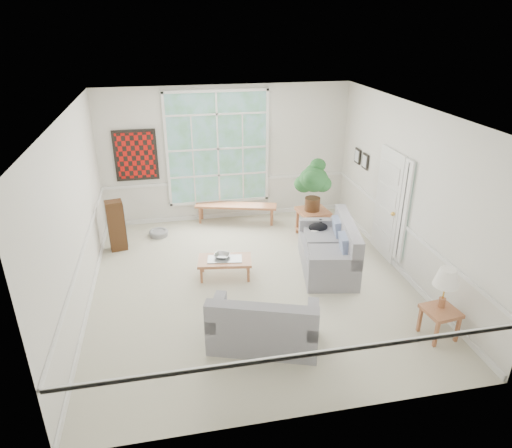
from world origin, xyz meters
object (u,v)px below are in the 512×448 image
Objects in this scene: loveseat_right at (328,246)px; loveseat_front at (264,319)px; coffee_table at (225,268)px; end_table at (312,223)px; side_table at (439,323)px.

loveseat_front is at bearing -119.96° from loveseat_right.
loveseat_right reaches higher than coffee_table.
end_table is at bearing 40.67° from coffee_table.
end_table reaches higher than coffee_table.
side_table is at bearing 10.81° from loveseat_front.
end_table is 1.29× the size of side_table.
end_table is (2.04, 1.29, 0.13)m from coffee_table.
loveseat_right is 1.14× the size of loveseat_front.
side_table is (0.78, -3.57, -0.07)m from end_table.
coffee_table is at bearing 141.02° from side_table.
side_table is (2.82, -2.28, 0.06)m from coffee_table.
loveseat_right is 1.83× the size of coffee_table.
loveseat_front is (-1.60, -1.86, -0.06)m from loveseat_right.
end_table is at bearing 80.29° from loveseat_front.
coffee_table is (-0.30, 1.93, -0.24)m from loveseat_front.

